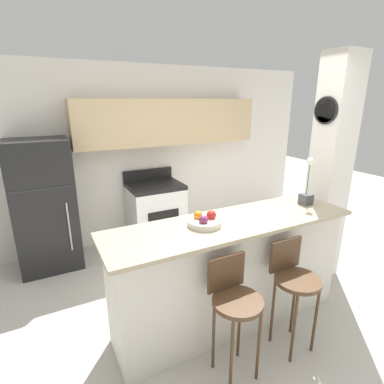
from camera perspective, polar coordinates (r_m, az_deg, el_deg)
The scene contains 10 objects.
ground_plane at distance 3.22m, azimuth 6.97°, elevation -22.93°, with size 14.00×14.00×0.00m, color beige.
wall_back at distance 4.52m, azimuth -7.02°, elevation 9.45°, with size 5.60×0.38×2.55m.
pillar_right at distance 3.73m, azimuth 24.72°, elevation 3.43°, with size 0.38×0.32×2.55m.
counter_bar at distance 2.91m, azimuth 7.35°, elevation -14.95°, with size 2.31×0.64×1.04m.
refrigerator at distance 4.11m, azimuth -26.21°, elevation -2.38°, with size 0.71×0.63×1.63m.
stove_range at distance 4.47m, azimuth -6.89°, elevation -4.01°, with size 0.76×0.62×1.07m.
bar_stool_left at distance 2.38m, azimuth 8.07°, elevation -19.88°, with size 0.38×0.38×0.96m.
bar_stool_right at distance 2.71m, azimuth 18.83°, elevation -15.55°, with size 0.38×0.38×0.96m.
orchid_vase at distance 3.24m, azimuth 21.02°, elevation 0.18°, with size 0.11×0.11×0.48m.
fruit_bowl at distance 2.55m, azimuth 2.44°, elevation -5.51°, with size 0.29×0.29×0.12m.
Camera 1 is at (-1.44, -2.00, 2.07)m, focal length 28.00 mm.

